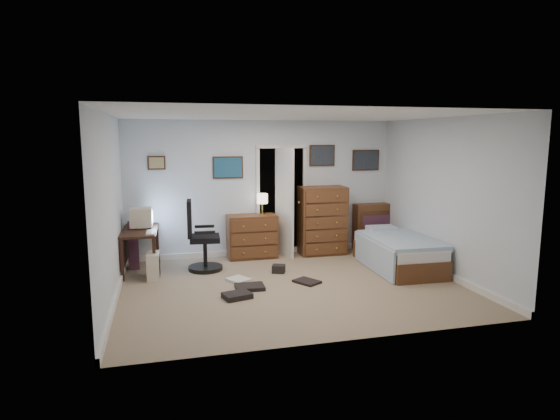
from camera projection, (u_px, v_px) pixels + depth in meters
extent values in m
cube|color=tan|center=(291.00, 286.00, 6.99)|extent=(5.00, 4.00, 0.02)
cube|color=#331A11|center=(140.00, 230.00, 7.68)|extent=(0.60, 1.22, 0.04)
cube|color=#331A11|center=(122.00, 260.00, 7.14)|extent=(0.05, 0.05, 0.66)
cube|color=#331A11|center=(154.00, 259.00, 7.24)|extent=(0.05, 0.05, 0.66)
cube|color=#331A11|center=(129.00, 244.00, 8.23)|extent=(0.05, 0.05, 0.66)
cube|color=#331A11|center=(157.00, 243.00, 8.33)|extent=(0.05, 0.05, 0.66)
cube|color=#331A11|center=(125.00, 249.00, 7.68)|extent=(0.07, 1.11, 0.46)
cube|color=beige|center=(141.00, 217.00, 7.80)|extent=(0.36, 0.34, 0.31)
cube|color=#8CB2F2|center=(152.00, 217.00, 7.84)|extent=(0.02, 0.26, 0.20)
cube|color=beige|center=(142.00, 227.00, 7.83)|extent=(0.24, 0.24, 0.02)
cube|color=beige|center=(151.00, 232.00, 7.39)|extent=(0.15, 0.37, 0.02)
cube|color=beige|center=(153.00, 266.00, 7.28)|extent=(0.20, 0.39, 0.42)
cube|color=black|center=(160.00, 266.00, 7.30)|extent=(0.02, 0.28, 0.32)
cylinder|color=black|center=(206.00, 268.00, 7.80)|extent=(0.61, 0.61, 0.07)
cylinder|color=black|center=(205.00, 254.00, 7.76)|extent=(0.07, 0.07, 0.44)
cube|color=black|center=(205.00, 238.00, 7.72)|extent=(0.52, 0.52, 0.09)
cube|color=black|center=(189.00, 219.00, 7.63)|extent=(0.10, 0.44, 0.60)
cube|color=black|center=(205.00, 232.00, 7.44)|extent=(0.33, 0.08, 0.04)
cube|color=black|center=(204.00, 226.00, 7.96)|extent=(0.33, 0.08, 0.04)
cube|color=maroon|center=(134.00, 246.00, 7.80)|extent=(0.16, 0.16, 0.81)
cube|color=brown|center=(252.00, 236.00, 8.56)|extent=(0.89, 0.45, 0.79)
cylinder|color=gold|center=(262.00, 214.00, 8.55)|extent=(0.12, 0.12, 0.02)
cylinder|color=gold|center=(262.00, 208.00, 8.53)|extent=(0.02, 0.02, 0.24)
cylinder|color=beige|center=(262.00, 199.00, 8.50)|extent=(0.20, 0.20, 0.18)
cube|color=black|center=(277.00, 199.00, 9.12)|extent=(0.90, 0.60, 2.00)
cube|color=white|center=(258.00, 202.00, 8.69)|extent=(0.06, 0.05, 2.00)
cube|color=white|center=(304.00, 200.00, 8.91)|extent=(0.06, 0.05, 2.00)
cube|color=white|center=(281.00, 147.00, 8.65)|extent=(0.96, 0.05, 0.06)
cube|color=white|center=(281.00, 202.00, 8.69)|extent=(0.31, 0.77, 2.00)
sphere|color=gold|center=(299.00, 203.00, 8.62)|extent=(0.06, 0.06, 0.06)
cube|color=brown|center=(322.00, 220.00, 8.83)|extent=(0.88, 0.54, 1.28)
cube|color=brown|center=(378.00, 226.00, 9.27)|extent=(1.02, 0.32, 0.90)
cube|color=black|center=(380.00, 218.00, 9.17)|extent=(0.93, 0.16, 0.30)
cube|color=maroon|center=(380.00, 220.00, 9.18)|extent=(0.81, 0.17, 0.22)
cube|color=brown|center=(398.00, 259.00, 7.90)|extent=(0.96, 1.84, 0.32)
cube|color=white|center=(398.00, 245.00, 7.87)|extent=(0.93, 1.80, 0.16)
cube|color=#648EB9|center=(401.00, 240.00, 7.76)|extent=(1.01, 1.57, 0.09)
cube|color=#648EB9|center=(374.00, 256.00, 7.70)|extent=(0.09, 1.54, 0.49)
cube|color=#7E94C9|center=(381.00, 229.00, 8.50)|extent=(0.51, 0.36, 0.12)
cube|color=#331E11|center=(157.00, 163.00, 8.15)|extent=(0.30, 0.03, 0.24)
cube|color=#968F52|center=(157.00, 163.00, 8.14)|extent=(0.25, 0.01, 0.19)
cube|color=#331E11|center=(228.00, 167.00, 8.47)|extent=(0.55, 0.03, 0.40)
cube|color=navy|center=(228.00, 168.00, 8.45)|extent=(0.50, 0.01, 0.35)
cube|color=#331E11|center=(322.00, 155.00, 8.88)|extent=(0.50, 0.03, 0.40)
cube|color=black|center=(322.00, 155.00, 8.86)|extent=(0.45, 0.01, 0.35)
cube|color=#331E11|center=(366.00, 160.00, 9.11)|extent=(0.55, 0.03, 0.40)
cube|color=black|center=(366.00, 160.00, 9.09)|extent=(0.50, 0.01, 0.35)
cube|color=silver|center=(238.00, 280.00, 7.18)|extent=(0.40, 0.42, 0.05)
cube|color=black|center=(250.00, 287.00, 6.82)|extent=(0.43, 0.34, 0.06)
cube|color=black|center=(237.00, 295.00, 6.42)|extent=(0.43, 0.36, 0.07)
cube|color=black|center=(279.00, 269.00, 7.63)|extent=(0.25, 0.23, 0.13)
cube|color=black|center=(307.00, 282.00, 7.11)|extent=(0.43, 0.46, 0.04)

